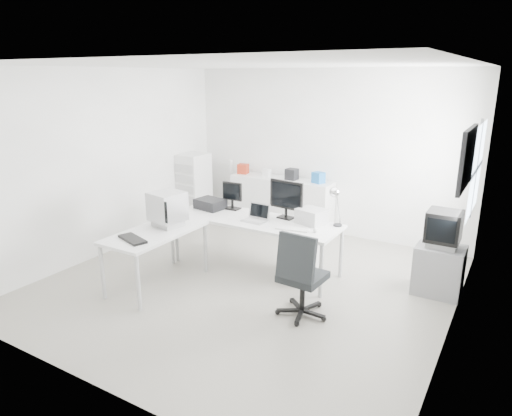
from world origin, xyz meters
The scene contains 30 objects.
floor centered at (0.00, 0.00, 0.00)m, with size 5.00×5.00×0.01m, color beige.
ceiling centered at (0.00, 0.00, 2.80)m, with size 5.00×5.00×0.01m, color white.
back_wall centered at (0.00, 2.50, 1.40)m, with size 5.00×0.02×2.80m, color white.
left_wall centered at (-2.50, 0.00, 1.40)m, with size 0.02×5.00×2.80m, color white.
right_wall centered at (2.50, 0.00, 1.40)m, with size 0.02×5.00×2.80m, color white.
window centered at (2.48, 1.20, 1.60)m, with size 0.02×1.20×1.10m, color white, non-canonical shape.
wall_picture centered at (2.47, 0.10, 1.90)m, with size 0.04×0.90×0.60m, color black, non-canonical shape.
main_desk centered at (-0.16, 0.46, 0.38)m, with size 2.40×0.80×0.75m, color silver, non-canonical shape.
side_desk centered at (-1.01, -0.64, 0.38)m, with size 0.70×1.40×0.75m, color silver, non-canonical shape.
drawer_pedestal centered at (0.54, 0.51, 0.30)m, with size 0.40×0.50×0.60m, color silver.
inkjet_printer centered at (-1.01, 0.56, 0.82)m, with size 0.41×0.32×0.15m, color black.
lcd_monitor_small centered at (-0.71, 0.71, 0.95)m, with size 0.32×0.18×0.40m, color black, non-canonical shape.
lcd_monitor_large centered at (0.19, 0.71, 1.02)m, with size 0.52×0.21×0.54m, color black, non-canonical shape.
laptop centered at (-0.11, 0.36, 0.87)m, with size 0.36×0.37×0.24m, color #B7B7BA, non-canonical shape.
white_keyboard centered at (0.49, 0.31, 0.76)m, with size 0.43×0.13×0.02m, color silver.
white_mouse centered at (0.79, 0.36, 0.78)m, with size 0.06×0.06×0.06m, color silver.
laser_printer centered at (0.59, 0.68, 0.85)m, with size 0.35×0.30×0.20m, color #ADADAD.
desk_lamp centered at (0.94, 0.76, 0.99)m, with size 0.16×0.16×0.48m, color silver, non-canonical shape.
crt_monitor centered at (-1.01, -0.39, 1.01)m, with size 0.45×0.45×0.51m, color #B7B7BA, non-canonical shape.
black_keyboard centered at (-1.01, -1.04, 0.76)m, with size 0.44×0.18×0.03m, color black.
office_chair centered at (0.97, -0.39, 0.53)m, with size 0.61×0.61×1.06m, color #232728, non-canonical shape.
tv_cabinet centered at (2.22, 0.99, 0.31)m, with size 0.58×0.47×0.63m, color gray.
crt_tv centered at (2.22, 0.99, 0.85)m, with size 0.50×0.48×0.45m, color black, non-canonical shape.
sideboard centered at (-0.69, 2.24, 0.47)m, with size 1.87×0.47×0.93m, color silver.
clutter_box_a centered at (-1.49, 2.24, 1.02)m, with size 0.18×0.16×0.18m, color #A22C17.
clutter_box_b centered at (-0.99, 2.24, 1.00)m, with size 0.13×0.11×0.13m, color silver.
clutter_box_c centered at (-0.49, 2.24, 1.03)m, with size 0.19×0.17×0.19m, color black.
clutter_box_d centered at (0.01, 2.24, 1.03)m, with size 0.18×0.16×0.18m, color blue.
clutter_bottle centered at (-1.79, 2.28, 1.04)m, with size 0.07×0.07×0.22m, color silver.
filing_cabinet centered at (-2.28, 1.77, 0.65)m, with size 0.46×0.54×1.30m, color silver.
Camera 1 is at (2.94, -4.76, 2.68)m, focal length 32.00 mm.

